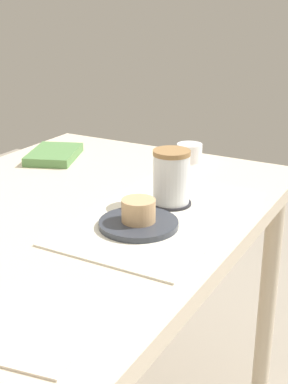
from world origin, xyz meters
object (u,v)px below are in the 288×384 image
object	(u,v)px
pastry_plate	(139,224)
small_book	(54,154)
pastry	(139,210)
sugar_bowl	(189,153)
coffee_mug	(172,176)
dining_table	(73,240)

from	to	relation	value
pastry_plate	small_book	xyz separation A→B (m)	(0.30, 0.44, 0.00)
pastry_plate	pastry	xyz separation A→B (m)	(0.00, 0.00, 0.03)
sugar_bowl	pastry_plate	bearing A→B (deg)	-167.65
coffee_mug	small_book	distance (m)	0.48
coffee_mug	dining_table	bearing A→B (deg)	117.56
pastry_plate	pastry	distance (m)	0.03
pastry_plate	pastry	world-z (taller)	pastry
pastry_plate	sugar_bowl	bearing A→B (deg)	12.35
dining_table	pastry_plate	size ratio (longest dim) A/B	6.46
dining_table	small_book	bearing A→B (deg)	43.83
pastry	coffee_mug	distance (m)	0.14
pastry_plate	pastry	size ratio (longest dim) A/B	2.35
dining_table	sugar_bowl	distance (m)	0.44
pastry	dining_table	bearing A→B (deg)	78.70
dining_table	pastry_plate	world-z (taller)	pastry_plate
coffee_mug	sugar_bowl	size ratio (longest dim) A/B	1.67
pastry_plate	coffee_mug	distance (m)	0.15
coffee_mug	sugar_bowl	xyz separation A→B (m)	(0.32, 0.10, -0.04)
pastry	sugar_bowl	size ratio (longest dim) A/B	0.96
sugar_bowl	dining_table	bearing A→B (deg)	167.30
pastry	pastry_plate	bearing A→B (deg)	0.00
dining_table	coffee_mug	xyz separation A→B (m)	(0.10, -0.20, 0.15)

